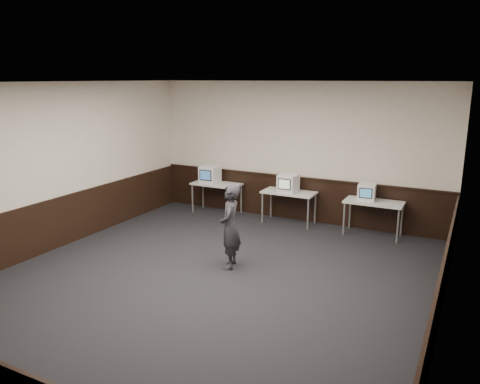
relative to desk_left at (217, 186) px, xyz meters
name	(u,v)px	position (x,y,z in m)	size (l,w,h in m)	color
floor	(208,282)	(1.90, -3.60, -0.68)	(8.00, 8.00, 0.00)	black
ceiling	(205,82)	(1.90, -3.60, 2.52)	(8.00, 8.00, 0.00)	white
back_wall	(296,152)	(1.90, 0.40, 0.92)	(7.00, 7.00, 0.00)	beige
left_wall	(48,168)	(-1.60, -3.60, 0.92)	(8.00, 8.00, 0.00)	beige
right_wall	(450,217)	(5.40, -3.60, 0.92)	(8.00, 8.00, 0.00)	beige
wainscot_back	(295,198)	(1.90, 0.38, -0.18)	(6.98, 0.04, 1.00)	black
wainscot_left	(54,224)	(-1.58, -3.60, -0.18)	(0.04, 7.98, 1.00)	black
wainscot_right	(440,298)	(5.38, -3.60, -0.18)	(0.04, 7.98, 1.00)	black
wainscot_rail	(295,177)	(1.90, 0.36, 0.34)	(6.98, 0.06, 0.04)	black
desk_left	(217,186)	(0.00, 0.00, 0.00)	(1.20, 0.60, 0.75)	silver
desk_center	(289,195)	(1.90, 0.00, 0.00)	(1.20, 0.60, 0.75)	silver
desk_right	(374,205)	(3.80, 0.00, 0.00)	(1.20, 0.60, 0.75)	silver
emac_left	(210,174)	(-0.16, -0.04, 0.28)	(0.44, 0.48, 0.43)	white
emac_center	(288,183)	(1.89, -0.05, 0.27)	(0.42, 0.45, 0.41)	white
emac_right	(367,192)	(3.63, 0.02, 0.25)	(0.39, 0.41, 0.35)	white
person	(230,227)	(1.92, -2.88, 0.07)	(0.55, 0.36, 1.50)	#29282E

